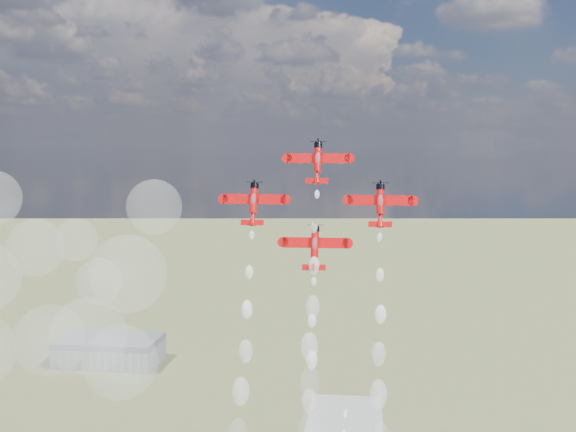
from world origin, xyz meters
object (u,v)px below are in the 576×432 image
(plane_left, at_px, (254,203))
(plane_slot, at_px, (315,247))
(plane_lead, at_px, (318,162))
(plane_right, at_px, (380,204))
(hangar, at_px, (110,350))

(plane_left, relative_size, plane_slot, 1.00)
(plane_left, bearing_deg, plane_lead, 14.75)
(plane_slot, bearing_deg, plane_right, 14.75)
(hangar, bearing_deg, plane_right, -53.20)
(hangar, xyz_separation_m, plane_lead, (117.34, -171.25, 99.29))
(hangar, relative_size, plane_lead, 3.68)
(hangar, height_order, plane_right, plane_right)
(plane_lead, relative_size, plane_right, 1.00)
(plane_left, xyz_separation_m, plane_right, (26.78, 0.00, 0.00))
(plane_lead, bearing_deg, plane_right, -14.75)
(plane_lead, bearing_deg, hangar, 124.42)
(plane_lead, height_order, plane_right, plane_lead)
(plane_lead, xyz_separation_m, plane_right, (13.39, -3.53, -8.68))
(plane_right, relative_size, plane_slot, 1.00)
(hangar, bearing_deg, plane_slot, -56.65)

